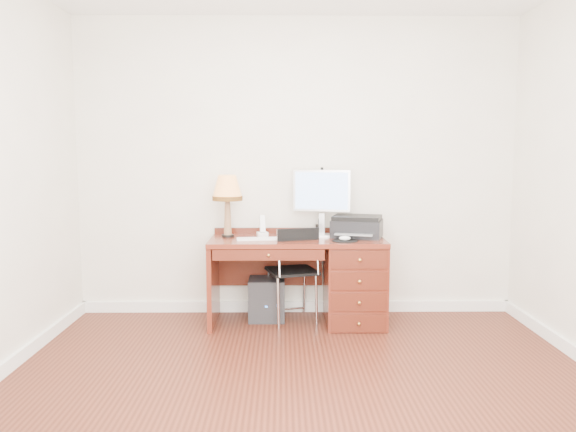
{
  "coord_description": "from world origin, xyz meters",
  "views": [
    {
      "loc": [
        -0.13,
        -3.4,
        1.48
      ],
      "look_at": [
        -0.08,
        1.2,
        0.97
      ],
      "focal_mm": 35.0,
      "sensor_mm": 36.0,
      "label": 1
    }
  ],
  "objects_px": {
    "printer": "(357,226)",
    "equipment_box": "(267,299)",
    "phone": "(262,230)",
    "desk": "(334,276)",
    "chair": "(292,265)",
    "leg_lamp": "(227,192)",
    "monitor": "(321,194)"
  },
  "relations": [
    {
      "from": "monitor",
      "to": "leg_lamp",
      "type": "relative_size",
      "value": 1.08
    },
    {
      "from": "desk",
      "to": "equipment_box",
      "type": "distance_m",
      "value": 0.64
    },
    {
      "from": "desk",
      "to": "printer",
      "type": "xyz_separation_m",
      "value": [
        0.21,
        0.07,
        0.43
      ]
    },
    {
      "from": "equipment_box",
      "to": "chair",
      "type": "bearing_deg",
      "value": -28.13
    },
    {
      "from": "desk",
      "to": "equipment_box",
      "type": "xyz_separation_m",
      "value": [
        -0.59,
        0.1,
        -0.23
      ]
    },
    {
      "from": "phone",
      "to": "equipment_box",
      "type": "bearing_deg",
      "value": -5.47
    },
    {
      "from": "desk",
      "to": "leg_lamp",
      "type": "distance_m",
      "value": 1.19
    },
    {
      "from": "desk",
      "to": "phone",
      "type": "height_order",
      "value": "phone"
    },
    {
      "from": "leg_lamp",
      "to": "equipment_box",
      "type": "distance_m",
      "value": 1.02
    },
    {
      "from": "desk",
      "to": "printer",
      "type": "relative_size",
      "value": 3.01
    },
    {
      "from": "printer",
      "to": "leg_lamp",
      "type": "distance_m",
      "value": 1.18
    },
    {
      "from": "desk",
      "to": "chair",
      "type": "bearing_deg",
      "value": -176.34
    },
    {
      "from": "desk",
      "to": "monitor",
      "type": "distance_m",
      "value": 0.73
    },
    {
      "from": "printer",
      "to": "equipment_box",
      "type": "relative_size",
      "value": 1.34
    },
    {
      "from": "printer",
      "to": "leg_lamp",
      "type": "xyz_separation_m",
      "value": [
        -1.14,
        0.02,
        0.3
      ]
    },
    {
      "from": "chair",
      "to": "equipment_box",
      "type": "distance_m",
      "value": 0.42
    },
    {
      "from": "phone",
      "to": "desk",
      "type": "bearing_deg",
      "value": -22.3
    },
    {
      "from": "leg_lamp",
      "to": "phone",
      "type": "xyz_separation_m",
      "value": [
        0.3,
        0.01,
        -0.34
      ]
    },
    {
      "from": "printer",
      "to": "equipment_box",
      "type": "height_order",
      "value": "printer"
    },
    {
      "from": "chair",
      "to": "monitor",
      "type": "bearing_deg",
      "value": 18.07
    },
    {
      "from": "printer",
      "to": "chair",
      "type": "bearing_deg",
      "value": -155.3
    },
    {
      "from": "leg_lamp",
      "to": "equipment_box",
      "type": "relative_size",
      "value": 1.46
    },
    {
      "from": "printer",
      "to": "equipment_box",
      "type": "bearing_deg",
      "value": -166.34
    },
    {
      "from": "monitor",
      "to": "leg_lamp",
      "type": "height_order",
      "value": "monitor"
    },
    {
      "from": "desk",
      "to": "monitor",
      "type": "height_order",
      "value": "monitor"
    },
    {
      "from": "chair",
      "to": "leg_lamp",
      "type": "bearing_deg",
      "value": 153.88
    },
    {
      "from": "desk",
      "to": "equipment_box",
      "type": "relative_size",
      "value": 4.05
    },
    {
      "from": "desk",
      "to": "monitor",
      "type": "bearing_deg",
      "value": 125.38
    },
    {
      "from": "chair",
      "to": "phone",
      "type": "bearing_deg",
      "value": 140.63
    },
    {
      "from": "monitor",
      "to": "equipment_box",
      "type": "height_order",
      "value": "monitor"
    },
    {
      "from": "printer",
      "to": "phone",
      "type": "height_order",
      "value": "same"
    },
    {
      "from": "monitor",
      "to": "chair",
      "type": "xyz_separation_m",
      "value": [
        -0.26,
        -0.17,
        -0.6
      ]
    }
  ]
}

